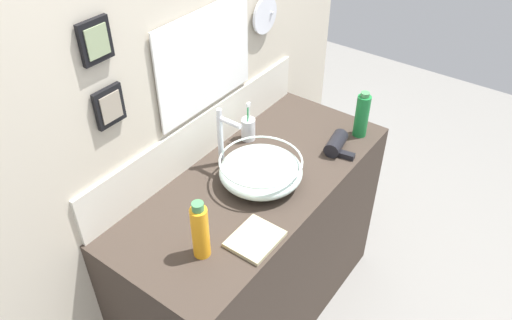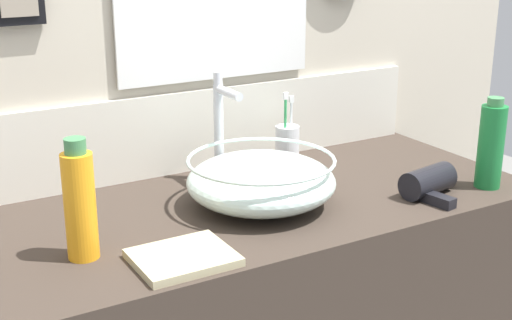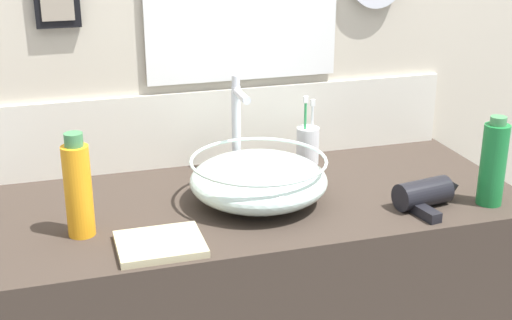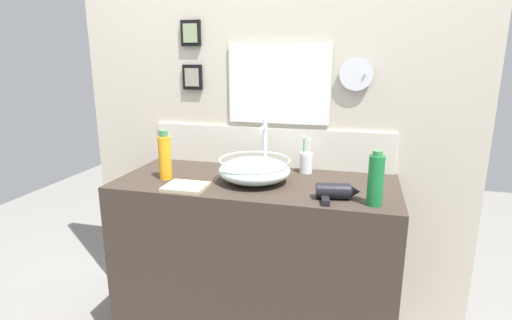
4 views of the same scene
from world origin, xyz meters
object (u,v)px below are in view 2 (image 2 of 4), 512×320
glass_bowl_sink (262,180)px  toothbrush_cup (287,144)px  hair_drier (433,181)px  hand_towel (183,258)px  shampoo_bottle (80,203)px  lotion_bottle (491,145)px  faucet (222,120)px

glass_bowl_sink → toothbrush_cup: 0.30m
glass_bowl_sink → hair_drier: (0.38, -0.14, -0.03)m
glass_bowl_sink → hand_towel: size_ratio=1.83×
toothbrush_cup → shampoo_bottle: bearing=-156.4°
hand_towel → hair_drier: bearing=2.7°
hair_drier → lotion_bottle: bearing=-11.4°
toothbrush_cup → hand_towel: bearing=-140.9°
glass_bowl_sink → faucet: bearing=90.0°
glass_bowl_sink → shampoo_bottle: bearing=-172.3°
shampoo_bottle → lotion_bottle: size_ratio=1.07×
toothbrush_cup → lotion_bottle: (0.32, -0.39, 0.05)m
faucet → shampoo_bottle: bearing=-149.7°
toothbrush_cup → shampoo_bottle: (-0.63, -0.28, 0.06)m
hand_towel → shampoo_bottle: bearing=144.0°
glass_bowl_sink → lotion_bottle: size_ratio=1.52×
lotion_bottle → hand_towel: 0.80m
faucet → hair_drier: 0.52m
faucet → lotion_bottle: faucet is taller
hair_drier → hand_towel: 0.65m
hair_drier → hand_towel: hair_drier is taller
lotion_bottle → hand_towel: lotion_bottle is taller
faucet → hair_drier: (0.38, -0.33, -0.12)m
glass_bowl_sink → faucet: 0.21m
lotion_bottle → shampoo_bottle: bearing=173.4°
shampoo_bottle → toothbrush_cup: bearing=23.6°
toothbrush_cup → glass_bowl_sink: bearing=-133.3°
faucet → lotion_bottle: 0.64m
glass_bowl_sink → hair_drier: glass_bowl_sink is taller
shampoo_bottle → hand_towel: shampoo_bottle is taller
faucet → hand_towel: faucet is taller
hair_drier → toothbrush_cup: size_ratio=0.96×
hand_towel → lotion_bottle: bearing=0.1°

